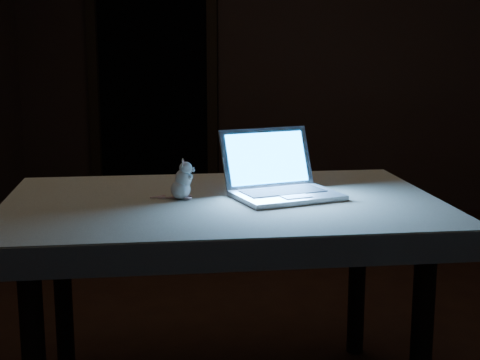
# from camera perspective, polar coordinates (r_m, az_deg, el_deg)

# --- Properties ---
(floor) EXTENTS (5.00, 5.00, 0.00)m
(floor) POSITION_cam_1_polar(r_m,az_deg,el_deg) (3.13, -1.67, -11.87)
(floor) COLOR black
(floor) RESTS_ON ground
(back_wall) EXTENTS (4.50, 0.04, 2.60)m
(back_wall) POSITION_cam_1_polar(r_m,az_deg,el_deg) (5.35, 4.28, 11.89)
(back_wall) COLOR black
(back_wall) RESTS_ON ground
(doorway) EXTENTS (1.06, 0.36, 2.13)m
(doorway) POSITION_cam_1_polar(r_m,az_deg,el_deg) (5.59, -7.17, 9.39)
(doorway) COLOR black
(doorway) RESTS_ON back_wall
(table) EXTENTS (1.53, 1.23, 0.71)m
(table) POSITION_cam_1_polar(r_m,az_deg,el_deg) (2.39, -1.42, -10.15)
(table) COLOR black
(table) RESTS_ON floor
(tablecloth) EXTENTS (1.67, 1.40, 0.09)m
(tablecloth) POSITION_cam_1_polar(r_m,az_deg,el_deg) (2.36, -2.83, -2.26)
(tablecloth) COLOR beige
(tablecloth) RESTS_ON table
(laptop) EXTENTS (0.44, 0.43, 0.23)m
(laptop) POSITION_cam_1_polar(r_m,az_deg,el_deg) (2.28, 3.90, 1.28)
(laptop) COLOR #B4B4B8
(laptop) RESTS_ON tablecloth
(plush_mouse) EXTENTS (0.13, 0.13, 0.13)m
(plush_mouse) POSITION_cam_1_polar(r_m,az_deg,el_deg) (2.28, -4.91, 0.06)
(plush_mouse) COLOR white
(plush_mouse) RESTS_ON tablecloth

